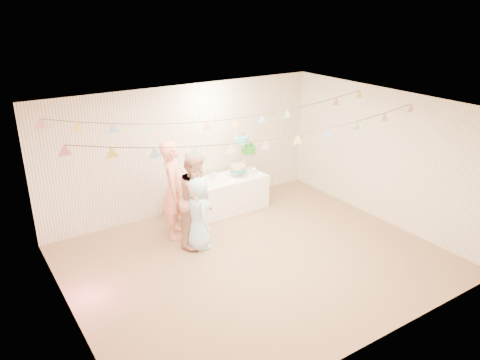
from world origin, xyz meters
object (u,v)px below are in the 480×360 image
cake_stand (243,152)px  person_child (199,213)px  table (222,195)px  person_adult_b (197,199)px  person_adult_a (174,190)px

cake_stand → person_child: size_ratio=0.64×
table → cake_stand: bearing=5.2°
cake_stand → person_child: 2.09m
cake_stand → person_adult_b: person_adult_b is taller
person_adult_b → person_child: size_ratio=1.30×
table → person_child: size_ratio=1.41×
person_adult_b → person_child: bearing=-152.7°
table → person_adult_b: size_ratio=1.08×
person_adult_a → table: bearing=-39.6°
cake_stand → person_adult_b: bearing=-148.9°
cake_stand → person_child: (-1.68, -1.14, -0.51)m
table → person_child: bearing=-136.2°
table → cake_stand: size_ratio=2.21×
person_child → person_adult_a: bearing=24.9°
person_adult_b → cake_stand: bearing=-9.9°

